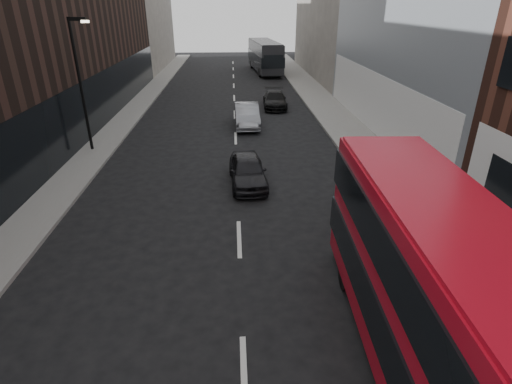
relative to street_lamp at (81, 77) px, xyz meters
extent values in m
cube|color=slate|center=(15.72, 7.00, -4.11)|extent=(3.00, 80.00, 0.15)
cube|color=slate|center=(0.22, 7.00, -4.11)|extent=(2.00, 80.00, 0.15)
cube|color=silver|center=(17.37, 3.00, -2.28)|extent=(0.35, 21.00, 3.80)
cube|color=black|center=(-3.28, 12.00, 2.82)|extent=(5.00, 24.00, 14.00)
cube|color=slate|center=(-3.28, 34.00, 2.32)|extent=(5.00, 20.00, 13.00)
cylinder|color=black|center=(-0.08, 0.00, -0.53)|extent=(0.16, 0.16, 7.00)
cube|color=black|center=(0.32, 0.00, 2.87)|extent=(0.90, 0.15, 0.18)
cube|color=#FFF2CC|center=(0.72, 0.00, 2.75)|extent=(0.35, 0.22, 0.12)
cube|color=#B00A1C|center=(12.22, -16.29, -1.93)|extent=(2.82, 10.41, 3.75)
cube|color=black|center=(12.22, -16.29, -2.54)|extent=(2.94, 10.47, 1.03)
cube|color=black|center=(12.22, -16.29, -0.95)|extent=(2.94, 10.47, 1.03)
cube|color=black|center=(12.46, -11.11, -2.40)|extent=(1.99, 0.17, 1.31)
cube|color=#B00A1C|center=(12.22, -16.29, -0.03)|extent=(2.71, 9.99, 0.12)
cylinder|color=black|center=(11.35, -12.95, -3.71)|extent=(0.32, 0.95, 0.94)
cylinder|color=black|center=(13.40, -13.04, -3.71)|extent=(0.32, 0.95, 0.94)
cube|color=black|center=(12.14, 28.92, -2.19)|extent=(3.56, 11.44, 3.17)
cube|color=black|center=(12.14, 28.92, -2.39)|extent=(3.69, 11.50, 1.13)
cube|color=black|center=(12.65, 23.29, -2.24)|extent=(2.17, 0.28, 1.43)
cube|color=black|center=(11.63, 34.56, -2.24)|extent=(2.17, 0.28, 1.43)
cube|color=black|center=(12.14, 28.92, -0.57)|extent=(3.42, 10.98, 0.12)
cylinder|color=black|center=(10.69, 32.41, -3.67)|extent=(0.40, 1.05, 1.02)
cylinder|color=black|center=(12.94, 32.61, -3.67)|extent=(0.40, 1.05, 1.02)
cylinder|color=black|center=(11.34, 25.24, -3.67)|extent=(0.40, 1.05, 1.02)
cylinder|color=black|center=(13.59, 25.44, -3.67)|extent=(0.40, 1.05, 1.02)
imported|color=black|center=(8.72, -5.14, -3.49)|extent=(1.85, 4.14, 1.38)
imported|color=gray|center=(9.05, 4.78, -3.42)|extent=(1.69, 4.66, 1.52)
imported|color=black|center=(11.52, 10.13, -3.53)|extent=(2.03, 4.59, 1.31)
camera|label=1|loc=(8.13, -22.41, 3.56)|focal=28.00mm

